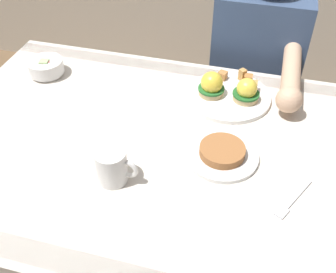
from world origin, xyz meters
name	(u,v)px	position (x,y,z in m)	size (l,w,h in m)	color
dining_table	(141,168)	(0.00, 0.00, 0.63)	(1.20, 0.90, 0.74)	silver
eggs_benedict_plate	(228,92)	(0.21, 0.27, 0.77)	(0.27, 0.27, 0.09)	white
fruit_bowl	(47,67)	(-0.41, 0.25, 0.77)	(0.12, 0.12, 0.06)	white
coffee_mug	(112,165)	(-0.02, -0.15, 0.79)	(0.11, 0.08, 0.09)	white
fork	(292,200)	(0.43, -0.11, 0.74)	(0.09, 0.15, 0.00)	silver
side_plate	(222,153)	(0.24, 0.00, 0.75)	(0.20, 0.20, 0.04)	white
diner_person	(255,71)	(0.28, 0.60, 0.65)	(0.34, 0.54, 1.14)	#33333D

